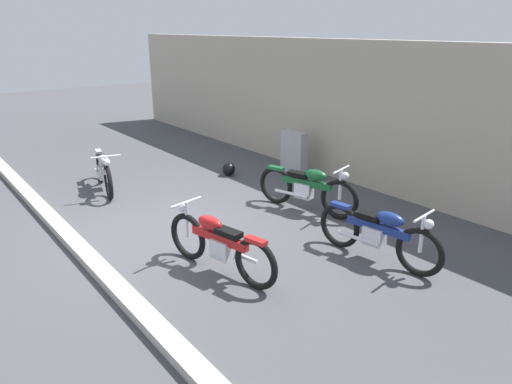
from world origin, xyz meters
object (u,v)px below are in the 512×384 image
object	(u,v)px
stone_marker	(294,154)
motorcycle_silver	(104,170)
motorcycle_green	(307,188)
helmet	(229,169)
motorcycle_blue	(378,233)
motorcycle_red	(219,244)

from	to	relation	value
stone_marker	motorcycle_silver	bearing A→B (deg)	-114.37
motorcycle_green	helmet	bearing A→B (deg)	161.59
helmet	motorcycle_silver	world-z (taller)	motorcycle_silver
helmet	motorcycle_blue	world-z (taller)	motorcycle_blue
motorcycle_silver	motorcycle_blue	world-z (taller)	motorcycle_blue
motorcycle_silver	motorcycle_green	world-z (taller)	motorcycle_green
motorcycle_blue	motorcycle_silver	bearing A→B (deg)	-168.45
motorcycle_silver	helmet	bearing A→B (deg)	87.76
helmet	stone_marker	bearing A→B (deg)	49.53
stone_marker	motorcycle_blue	world-z (taller)	stone_marker
helmet	motorcycle_silver	xyz separation A→B (m)	(-0.71, -2.53, 0.27)
helmet	motorcycle_green	bearing A→B (deg)	-2.74
helmet	motorcycle_blue	xyz separation A→B (m)	(4.60, -0.67, 0.27)
stone_marker	helmet	xyz separation A→B (m)	(-0.92, -1.08, -0.36)
motorcycle_red	motorcycle_silver	bearing A→B (deg)	-12.54
motorcycle_silver	motorcycle_green	bearing A→B (deg)	49.38
motorcycle_green	motorcycle_red	bearing A→B (deg)	-85.39
motorcycle_red	motorcycle_blue	distance (m)	2.21
motorcycle_silver	motorcycle_red	world-z (taller)	motorcycle_red
stone_marker	motorcycle_green	distance (m)	2.08
motorcycle_blue	helmet	bearing A→B (deg)	163.99
helmet	motorcycle_red	xyz separation A→B (m)	(3.53, -2.60, 0.27)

